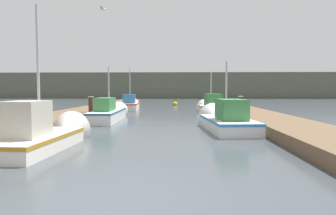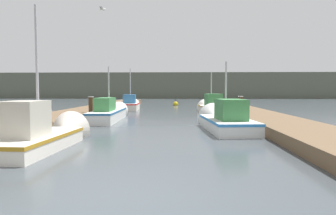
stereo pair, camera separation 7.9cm
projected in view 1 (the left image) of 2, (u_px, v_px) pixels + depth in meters
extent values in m
plane|color=#3D4449|center=(122.00, 199.00, 4.94)|extent=(200.00, 200.00, 0.00)
cube|color=brown|center=(86.00, 112.00, 21.08)|extent=(2.72, 40.00, 0.42)
cube|color=brown|center=(246.00, 112.00, 20.70)|extent=(2.72, 40.00, 0.42)
cube|color=#565B4C|center=(174.00, 86.00, 66.87)|extent=(120.00, 16.00, 5.18)
cube|color=silver|center=(35.00, 143.00, 8.79)|extent=(1.71, 3.76, 0.48)
cube|color=#AA7A1E|center=(35.00, 137.00, 8.78)|extent=(1.74, 3.79, 0.10)
cone|color=silver|center=(67.00, 132.00, 11.08)|extent=(1.51, 0.95, 1.48)
cube|color=#B2AD9E|center=(26.00, 119.00, 8.29)|extent=(1.03, 1.23, 1.01)
cylinder|color=#B2B2B7|center=(38.00, 70.00, 8.94)|extent=(0.08, 0.08, 3.84)
cube|color=silver|center=(228.00, 125.00, 13.01)|extent=(2.08, 4.46, 0.55)
cube|color=#3083D0|center=(228.00, 120.00, 13.00)|extent=(2.11, 4.49, 0.10)
cone|color=silver|center=(215.00, 119.00, 15.67)|extent=(1.69, 1.15, 1.61)
cube|color=#387A42|center=(231.00, 109.00, 12.43)|extent=(1.19, 1.77, 0.85)
cylinder|color=#B2B2B7|center=(226.00, 90.00, 13.24)|extent=(0.08, 0.08, 2.48)
cube|color=silver|center=(108.00, 115.00, 17.14)|extent=(1.50, 5.19, 0.63)
cube|color=#276196|center=(108.00, 111.00, 17.13)|extent=(1.53, 5.23, 0.10)
cone|color=silver|center=(117.00, 111.00, 20.35)|extent=(1.31, 1.31, 1.27)
cube|color=#387A42|center=(105.00, 104.00, 16.46)|extent=(0.89, 1.98, 0.72)
cylinder|color=#B2B2B7|center=(109.00, 88.00, 17.43)|extent=(0.08, 0.08, 2.50)
cube|color=silver|center=(212.00, 110.00, 22.48)|extent=(1.78, 4.30, 0.56)
cube|color=#B08126|center=(212.00, 107.00, 22.47)|extent=(1.81, 4.33, 0.10)
cone|color=silver|center=(205.00, 108.00, 25.11)|extent=(1.45, 1.18, 1.37)
cube|color=#387A42|center=(213.00, 100.00, 21.92)|extent=(1.20, 1.76, 0.93)
cylinder|color=#B2B2B7|center=(211.00, 89.00, 22.70)|extent=(0.08, 0.08, 2.57)
cube|color=silver|center=(130.00, 107.00, 26.23)|extent=(1.61, 3.76, 0.62)
cube|color=red|center=(130.00, 104.00, 26.22)|extent=(1.65, 3.79, 0.10)
cone|color=silver|center=(132.00, 105.00, 28.46)|extent=(1.37, 0.87, 1.33)
cube|color=#2D6699|center=(129.00, 99.00, 25.73)|extent=(1.07, 1.24, 0.75)
cylinder|color=#B2B2B7|center=(130.00, 86.00, 26.40)|extent=(0.08, 0.08, 3.04)
cylinder|color=#473523|center=(240.00, 109.00, 17.03)|extent=(0.26, 0.26, 1.39)
cylinder|color=silver|center=(241.00, 96.00, 16.99)|extent=(0.30, 0.30, 0.04)
cylinder|color=#473523|center=(49.00, 123.00, 11.96)|extent=(0.25, 0.25, 0.92)
cylinder|color=silver|center=(49.00, 111.00, 11.93)|extent=(0.28, 0.28, 0.04)
cylinder|color=#473523|center=(91.00, 108.00, 17.96)|extent=(0.29, 0.29, 1.34)
cylinder|color=silver|center=(91.00, 97.00, 17.92)|extent=(0.33, 0.33, 0.04)
sphere|color=gold|center=(175.00, 104.00, 33.74)|extent=(0.58, 0.58, 0.58)
cylinder|color=black|center=(175.00, 99.00, 33.71)|extent=(0.06, 0.06, 0.50)
ellipsoid|color=white|center=(103.00, 9.00, 13.38)|extent=(0.29, 0.17, 0.12)
cube|color=gray|center=(102.00, 8.00, 13.25)|extent=(0.15, 0.28, 0.07)
cube|color=gray|center=(104.00, 10.00, 13.52)|extent=(0.15, 0.28, 0.07)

